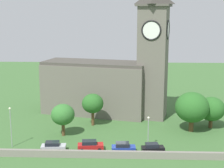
% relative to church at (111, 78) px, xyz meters
% --- Properties ---
extents(ground_plane, '(200.00, 200.00, 0.00)m').
position_rel_church_xyz_m(ground_plane, '(2.51, -8.30, -9.00)').
color(ground_plane, '#3D6633').
extents(church, '(32.03, 15.84, 30.29)m').
position_rel_church_xyz_m(church, '(0.00, 0.00, 0.00)').
color(church, '#666056').
rests_on(church, ground).
extents(quay_barrier, '(47.62, 0.70, 1.28)m').
position_rel_church_xyz_m(quay_barrier, '(2.51, -26.80, -8.36)').
color(quay_barrier, gray).
rests_on(quay_barrier, ground).
extents(car_silver, '(4.58, 2.57, 1.81)m').
position_rel_church_xyz_m(car_silver, '(-9.45, -24.25, -8.08)').
color(car_silver, silver).
rests_on(car_silver, ground).
extents(car_red, '(4.87, 2.63, 1.85)m').
position_rel_church_xyz_m(car_red, '(-2.76, -23.51, -8.06)').
color(car_red, red).
rests_on(car_red, ground).
extents(car_blue, '(4.37, 2.39, 1.92)m').
position_rel_church_xyz_m(car_blue, '(3.31, -24.47, -8.03)').
color(car_blue, '#233D9E').
rests_on(car_blue, ground).
extents(car_black, '(4.24, 2.45, 1.81)m').
position_rel_church_xyz_m(car_black, '(8.59, -24.36, -8.08)').
color(car_black, black).
rests_on(car_black, ground).
extents(streetlamp_west_end, '(0.44, 0.44, 7.71)m').
position_rel_church_xyz_m(streetlamp_west_end, '(-17.65, -22.55, -3.92)').
color(streetlamp_west_end, '#9EA0A5').
rests_on(streetlamp_west_end, ground).
extents(streetlamp_west_mid, '(0.44, 0.44, 6.02)m').
position_rel_church_xyz_m(streetlamp_west_mid, '(7.92, -21.84, -4.89)').
color(streetlamp_west_mid, '#9EA0A5').
rests_on(streetlamp_west_mid, ground).
extents(tree_by_tower, '(4.80, 4.80, 6.66)m').
position_rel_church_xyz_m(tree_by_tower, '(-9.07, -16.07, -4.54)').
color(tree_by_tower, brown).
rests_on(tree_by_tower, ground).
extents(tree_riverside_west, '(5.85, 5.85, 6.90)m').
position_rel_church_xyz_m(tree_riverside_west, '(22.42, -9.90, -4.75)').
color(tree_riverside_west, brown).
rests_on(tree_riverside_west, ground).
extents(tree_churchyard, '(7.12, 7.12, 8.53)m').
position_rel_church_xyz_m(tree_churchyard, '(17.68, -12.47, -3.70)').
color(tree_churchyard, brown).
rests_on(tree_churchyard, ground).
extents(tree_riverside_east, '(4.81, 4.81, 7.23)m').
position_rel_church_xyz_m(tree_riverside_east, '(-3.61, -9.25, -3.98)').
color(tree_riverside_east, brown).
rests_on(tree_riverside_east, ground).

